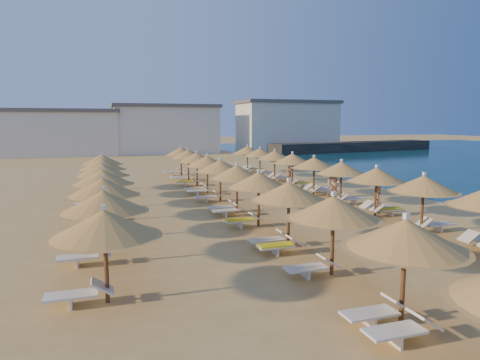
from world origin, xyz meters
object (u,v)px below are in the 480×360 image
object	(u,v)px
jetty	(354,147)
beachgoer_c	(289,174)
beachgoer_b	(333,183)
beachgoer_a	(378,201)
parasol_row_east	(341,169)
parasol_row_west	(237,173)

from	to	relation	value
jetty	beachgoer_c	distance (m)	39.74
jetty	beachgoer_b	distance (m)	44.67
beachgoer_a	beachgoer_b	size ratio (longest dim) A/B	0.83
parasol_row_east	parasol_row_west	distance (m)	6.26
jetty	beachgoer_c	world-z (taller)	beachgoer_c
jetty	parasol_row_west	distance (m)	50.66
parasol_row_east	beachgoer_a	distance (m)	3.44
parasol_row_east	parasol_row_west	bearing A→B (deg)	180.00
parasol_row_west	beachgoer_a	world-z (taller)	parasol_row_west
parasol_row_east	beachgoer_a	bearing A→B (deg)	-86.02
parasol_row_west	jetty	bearing A→B (deg)	50.34
jetty	beachgoer_b	size ratio (longest dim) A/B	16.13
parasol_row_east	beachgoer_c	bearing A→B (deg)	86.05
jetty	parasol_row_east	bearing A→B (deg)	-132.09
beachgoer_c	beachgoer_a	size ratio (longest dim) A/B	1.01
parasol_row_east	beachgoer_c	distance (m)	8.61
jetty	parasol_row_east	distance (m)	46.92
beachgoer_b	beachgoer_c	bearing A→B (deg)	159.75
beachgoer_a	beachgoer_c	bearing A→B (deg)	-179.72
parasol_row_east	beachgoer_b	world-z (taller)	parasol_row_east
jetty	beachgoer_a	size ratio (longest dim) A/B	19.53
beachgoer_c	beachgoer_b	size ratio (longest dim) A/B	0.83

